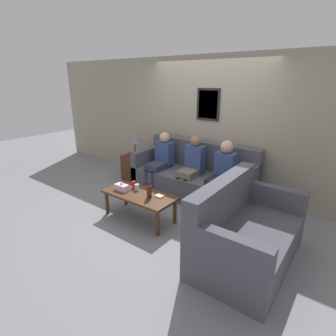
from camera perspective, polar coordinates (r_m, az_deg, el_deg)
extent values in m
plane|color=gray|center=(4.81, 1.87, -7.88)|extent=(16.00, 16.00, 0.00)
cube|color=#9E937F|center=(5.27, 8.74, 9.21)|extent=(9.00, 0.06, 2.60)
cube|color=black|center=(5.19, 8.73, 13.51)|extent=(0.48, 0.02, 0.60)
cube|color=silver|center=(5.18, 8.69, 13.50)|extent=(0.40, 0.01, 0.52)
cube|color=#4C4C56|center=(5.10, 5.16, -3.49)|extent=(2.34, 0.95, 0.46)
cube|color=#4C4C56|center=(5.24, 7.49, 2.88)|extent=(2.34, 0.20, 0.54)
cube|color=#4C4C56|center=(5.66, -4.26, 0.46)|extent=(0.14, 0.95, 0.76)
cube|color=#4C4C56|center=(4.61, 16.91, -4.76)|extent=(0.14, 0.95, 0.76)
cube|color=#4C4C56|center=(3.51, 17.07, -15.49)|extent=(0.95, 1.61, 0.46)
cube|color=#4C4C56|center=(3.38, 11.95, -6.62)|extent=(0.20, 1.61, 0.54)
cube|color=#4C4C56|center=(2.87, 11.86, -20.17)|extent=(0.95, 0.14, 0.76)
cube|color=#4C4C56|center=(4.06, 20.97, -8.60)|extent=(0.95, 0.14, 0.76)
cube|color=#4C2D19|center=(4.21, -6.29, -5.81)|extent=(1.21, 0.55, 0.04)
cylinder|color=#4C2D19|center=(4.53, -13.15, -7.39)|extent=(0.06, 0.06, 0.40)
cylinder|color=#4C2D19|center=(3.85, -2.34, -11.92)|extent=(0.06, 0.06, 0.40)
cylinder|color=#4C2D19|center=(4.79, -9.22, -5.65)|extent=(0.06, 0.06, 0.40)
cylinder|color=#4C2D19|center=(4.15, 1.48, -9.48)|extent=(0.06, 0.06, 0.40)
cube|color=#4C2D19|center=(5.92, -7.40, 0.16)|extent=(0.42, 0.42, 0.56)
cylinder|color=#262628|center=(5.76, -7.21, 4.22)|extent=(0.02, 0.02, 0.32)
cone|color=slate|center=(5.71, -7.29, 6.05)|extent=(0.32, 0.32, 0.10)
cube|color=red|center=(5.86, -8.11, 2.94)|extent=(0.10, 0.07, 0.02)
cube|color=red|center=(5.85, -8.12, 3.19)|extent=(0.12, 0.08, 0.03)
cylinder|color=#562319|center=(4.01, -4.13, -5.22)|extent=(0.08, 0.08, 0.19)
cylinder|color=#562319|center=(3.95, -4.17, -3.40)|extent=(0.03, 0.03, 0.08)
cylinder|color=silver|center=(4.31, -6.77, -4.17)|extent=(0.08, 0.08, 0.10)
cube|color=beige|center=(4.07, -1.88, -6.12)|extent=(0.13, 0.11, 0.02)
cylinder|color=red|center=(4.39, -7.45, -3.62)|extent=(0.07, 0.07, 0.12)
cube|color=silver|center=(4.34, -10.05, -4.17)|extent=(0.23, 0.12, 0.10)
sphere|color=white|center=(4.32, -10.10, -3.32)|extent=(0.05, 0.05, 0.05)
cube|color=#2D334C|center=(5.21, -2.28, 0.38)|extent=(0.31, 0.47, 0.14)
cylinder|color=#2D334C|center=(5.19, -4.53, -3.07)|extent=(0.11, 0.11, 0.46)
cylinder|color=#2D334C|center=(5.10, -3.23, -3.46)|extent=(0.11, 0.11, 0.46)
cube|color=#33477A|center=(5.32, -0.73, 3.32)|extent=(0.34, 0.22, 0.45)
sphere|color=tan|center=(5.24, -0.74, 6.66)|extent=(0.21, 0.21, 0.21)
cube|color=#756651|center=(4.84, 4.58, -1.16)|extent=(0.31, 0.43, 0.14)
cylinder|color=#756651|center=(4.82, 2.35, -4.82)|extent=(0.11, 0.11, 0.46)
cylinder|color=#756651|center=(4.74, 3.88, -5.26)|extent=(0.11, 0.11, 0.46)
cube|color=#33477A|center=(4.94, 5.98, 2.15)|extent=(0.34, 0.22, 0.48)
sphere|color=#8C664C|center=(4.85, 6.11, 5.90)|extent=(0.20, 0.20, 0.20)
cube|color=black|center=(4.52, 10.98, -2.93)|extent=(0.31, 0.46, 0.14)
cylinder|color=black|center=(4.48, 8.55, -6.97)|extent=(0.11, 0.11, 0.46)
cylinder|color=black|center=(4.41, 10.31, -7.45)|extent=(0.11, 0.11, 0.46)
cube|color=#33477A|center=(4.64, 12.42, 0.57)|extent=(0.34, 0.22, 0.46)
sphere|color=tan|center=(4.55, 12.71, 4.51)|extent=(0.22, 0.22, 0.22)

